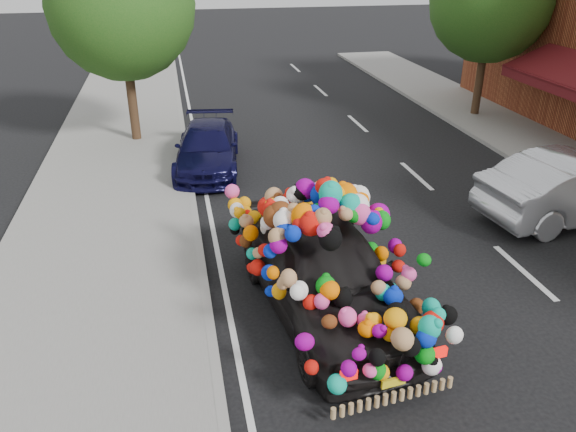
{
  "coord_description": "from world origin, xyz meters",
  "views": [
    {
      "loc": [
        -2.63,
        -7.97,
        5.56
      ],
      "look_at": [
        -0.81,
        0.68,
        1.29
      ],
      "focal_mm": 35.0,
      "sensor_mm": 36.0,
      "label": 1
    }
  ],
  "objects": [
    {
      "name": "sidewalk",
      "position": [
        -4.3,
        0.0,
        0.06
      ],
      "size": [
        4.0,
        60.0,
        0.12
      ],
      "primitive_type": "cube",
      "color": "gray",
      "rests_on": "ground"
    },
    {
      "name": "plush_art_car",
      "position": [
        -0.45,
        -0.42,
        1.16
      ],
      "size": [
        2.86,
        5.15,
        2.25
      ],
      "rotation": [
        0.0,
        0.0,
        0.13
      ],
      "color": "black",
      "rests_on": "ground"
    },
    {
      "name": "ground",
      "position": [
        0.0,
        0.0,
        0.0
      ],
      "size": [
        100.0,
        100.0,
        0.0
      ],
      "primitive_type": "plane",
      "color": "black",
      "rests_on": "ground"
    },
    {
      "name": "lane_markings",
      "position": [
        3.6,
        0.0,
        0.01
      ],
      "size": [
        6.0,
        50.0,
        0.01
      ],
      "primitive_type": null,
      "color": "silver",
      "rests_on": "ground"
    },
    {
      "name": "navy_sedan",
      "position": [
        -1.79,
        6.73,
        0.59
      ],
      "size": [
        2.17,
        4.22,
        1.17
      ],
      "primitive_type": "imported",
      "rotation": [
        0.0,
        0.0,
        -0.14
      ],
      "color": "black",
      "rests_on": "ground"
    },
    {
      "name": "tree_near_sidewalk",
      "position": [
        -3.8,
        9.5,
        4.02
      ],
      "size": [
        4.2,
        4.2,
        6.13
      ],
      "color": "#332114",
      "rests_on": "ground"
    },
    {
      "name": "kerb",
      "position": [
        -2.35,
        0.0,
        0.07
      ],
      "size": [
        0.15,
        60.0,
        0.13
      ],
      "primitive_type": "cube",
      "color": "gray",
      "rests_on": "ground"
    },
    {
      "name": "tree_far_b",
      "position": [
        8.0,
        10.0,
        3.89
      ],
      "size": [
        4.0,
        4.0,
        5.9
      ],
      "color": "#332114",
      "rests_on": "ground"
    }
  ]
}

